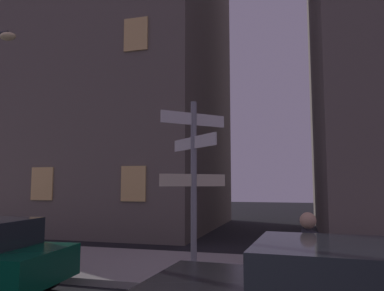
{
  "coord_description": "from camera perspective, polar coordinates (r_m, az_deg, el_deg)",
  "views": [
    {
      "loc": [
        0.96,
        -1.65,
        1.99
      ],
      "look_at": [
        -1.1,
        5.7,
        2.78
      ],
      "focal_mm": 34.84,
      "sensor_mm": 36.0,
      "label": 1
    }
  ],
  "objects": [
    {
      "name": "signpost",
      "position": [
        7.34,
        0.26,
        -4.17
      ],
      "size": [
        1.17,
        1.17,
        3.49
      ],
      "color": "gray",
      "rests_on": "sidewalk_kerb"
    },
    {
      "name": "building_left_block",
      "position": [
        19.97,
        -12.86,
        16.05
      ],
      "size": [
        10.9,
        9.05,
        18.81
      ],
      "color": "#6B6056",
      "rests_on": "ground_plane"
    },
    {
      "name": "sidewalk_kerb",
      "position": [
        8.63,
        9.37,
        -18.67
      ],
      "size": [
        40.0,
        3.35,
        0.14
      ],
      "primitive_type": "cube",
      "color": "#9E9991",
      "rests_on": "ground_plane"
    },
    {
      "name": "cyclist",
      "position": [
        5.48,
        18.12,
        -18.73
      ],
      "size": [
        1.82,
        0.34,
        1.61
      ],
      "color": "black",
      "rests_on": "ground_plane"
    }
  ]
}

